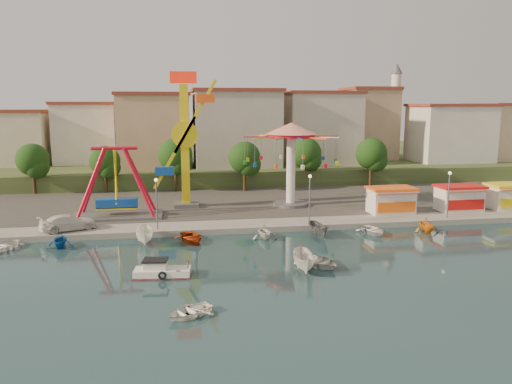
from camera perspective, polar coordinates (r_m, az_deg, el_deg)
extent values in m
plane|color=#15313B|center=(40.25, -0.12, -9.12)|extent=(200.00, 200.00, 0.00)
cube|color=#9E998E|center=(100.57, -5.75, 2.53)|extent=(200.00, 100.00, 0.60)
cube|color=#4C4944|center=(68.98, -4.09, -0.58)|extent=(90.00, 28.00, 0.01)
cube|color=#384C26|center=(105.38, -5.93, 3.52)|extent=(200.00, 60.00, 3.00)
cube|color=#59595E|center=(58.84, -15.53, -2.60)|extent=(10.00, 5.00, 0.30)
cube|color=#1246A3|center=(58.55, -15.59, -1.22)|extent=(4.50, 1.40, 1.00)
cylinder|color=red|center=(57.72, -15.88, 4.83)|extent=(5.00, 0.40, 0.40)
cube|color=#59595E|center=(63.01, -7.97, -1.43)|extent=(3.00, 3.00, 0.50)
cube|color=yellow|center=(62.01, -8.13, 5.16)|extent=(1.00, 1.00, 15.00)
cube|color=red|center=(61.89, -8.32, 12.84)|extent=(3.20, 0.50, 1.40)
cylinder|color=yellow|center=(61.11, -8.15, 6.50)|extent=(3.20, 0.50, 3.20)
cube|color=yellow|center=(60.86, -6.99, 8.54)|extent=(5.36, 0.35, 8.80)
cube|color=#FC5416|center=(60.91, -5.82, 10.60)|extent=(2.20, 1.20, 1.00)
cylinder|color=#59595E|center=(63.13, 3.96, -1.38)|extent=(4.40, 4.40, 0.40)
cylinder|color=white|center=(62.43, 4.00, 2.50)|extent=(1.10, 1.10, 9.00)
cylinder|color=red|center=(62.03, 4.05, 6.44)|extent=(6.00, 6.00, 0.50)
cone|color=red|center=(61.98, 4.06, 7.27)|extent=(6.40, 6.40, 1.40)
cube|color=white|center=(60.54, 15.16, -1.03)|extent=(5.00, 3.00, 2.80)
cube|color=orange|center=(60.27, 15.22, 0.41)|extent=(5.40, 3.40, 0.25)
cube|color=red|center=(58.81, 15.89, -0.19)|extent=(5.00, 0.77, 0.43)
cube|color=white|center=(64.58, 22.18, -0.76)|extent=(5.00, 3.00, 2.80)
cube|color=red|center=(64.33, 22.27, 0.60)|extent=(5.40, 3.40, 0.25)
cube|color=red|center=(62.96, 23.05, 0.04)|extent=(5.00, 0.77, 0.43)
cube|color=white|center=(68.31, 27.00, -0.56)|extent=(5.00, 3.00, 2.80)
cube|color=yellow|center=(68.07, 27.10, 0.73)|extent=(5.40, 3.40, 0.25)
cylinder|color=#59595E|center=(51.59, -11.27, -1.49)|extent=(0.14, 0.14, 5.00)
cylinder|color=#59595E|center=(53.43, 6.14, -0.97)|extent=(0.14, 0.14, 5.00)
cylinder|color=#59595E|center=(59.66, 21.13, -0.44)|extent=(0.14, 0.14, 5.00)
cylinder|color=#382314|center=(77.91, -24.01, 1.13)|extent=(0.44, 0.44, 3.60)
sphere|color=black|center=(77.54, -24.17, 3.39)|extent=(4.60, 4.60, 4.60)
cylinder|color=#382314|center=(75.26, -16.77, 1.21)|extent=(0.44, 0.44, 3.40)
sphere|color=black|center=(74.89, -16.88, 3.42)|extent=(4.35, 4.35, 4.35)
cylinder|color=#382314|center=(74.13, -9.14, 1.59)|extent=(0.44, 0.44, 3.92)
sphere|color=black|center=(73.72, -9.21, 4.18)|extent=(5.02, 5.02, 5.02)
cylinder|color=#382314|center=(73.41, -1.30, 1.52)|extent=(0.44, 0.44, 3.66)
sphere|color=black|center=(73.02, -1.31, 3.97)|extent=(4.68, 4.68, 4.68)
cylinder|color=#382314|center=(78.28, 5.66, 2.05)|extent=(0.44, 0.44, 3.80)
sphere|color=black|center=(77.90, 5.70, 4.44)|extent=(4.86, 4.86, 4.86)
cylinder|color=#382314|center=(79.75, 12.96, 1.98)|extent=(0.44, 0.44, 3.77)
sphere|color=black|center=(79.38, 13.05, 4.30)|extent=(4.83, 4.83, 4.83)
cube|color=silver|center=(90.44, -19.07, 5.68)|extent=(12.33, 9.01, 8.63)
cube|color=tan|center=(89.67, -10.70, 6.85)|extent=(11.95, 9.28, 11.23)
cube|color=beige|center=(87.32, -1.59, 6.27)|extent=(12.59, 10.50, 9.20)
cube|color=beige|center=(93.38, 6.39, 6.46)|extent=(10.75, 9.23, 9.24)
cube|color=tan|center=(96.03, 14.43, 6.90)|extent=(12.77, 10.96, 11.21)
cube|color=silver|center=(99.95, 21.05, 6.99)|extent=(8.23, 8.98, 12.36)
cube|color=beige|center=(110.53, 25.06, 6.00)|extent=(11.59, 10.93, 8.76)
cylinder|color=silver|center=(100.78, 15.56, 8.34)|extent=(1.80, 1.80, 16.00)
cylinder|color=#59595E|center=(100.80, 15.69, 11.18)|extent=(2.80, 2.80, 0.30)
cone|color=#59595E|center=(100.99, 15.80, 13.44)|extent=(2.20, 2.20, 2.00)
cube|color=white|center=(39.80, -10.64, -9.13)|extent=(4.44, 2.08, 0.77)
cube|color=red|center=(39.86, -10.64, -9.39)|extent=(4.44, 2.08, 0.14)
cube|color=white|center=(39.70, -11.42, -8.23)|extent=(1.85, 1.47, 0.77)
cube|color=black|center=(39.57, -11.44, -7.64)|extent=(2.03, 1.65, 0.10)
torus|color=black|center=(38.95, -10.68, -9.36)|extent=(0.67, 0.24, 0.65)
torus|color=black|center=(38.97, -8.89, -9.29)|extent=(0.67, 0.24, 0.65)
imported|color=silver|center=(41.84, 7.08, -7.84)|extent=(4.55, 4.98, 0.84)
imported|color=white|center=(32.52, -7.65, -13.34)|extent=(3.96, 3.68, 0.67)
imported|color=silver|center=(40.34, 5.54, -7.90)|extent=(2.06, 4.39, 1.64)
imported|color=white|center=(53.99, -20.68, -3.28)|extent=(5.97, 4.33, 1.61)
imported|color=white|center=(51.51, -26.85, -5.51)|extent=(3.42, 4.19, 0.76)
imported|color=#1254A1|center=(50.13, -21.49, -5.09)|extent=(2.56, 2.93, 1.49)
imported|color=white|center=(49.03, -12.59, -4.87)|extent=(1.87, 4.33, 1.64)
imported|color=#A8350D|center=(49.05, -7.46, -5.19)|extent=(3.80, 4.65, 0.84)
imported|color=silver|center=(49.70, 0.98, -4.50)|extent=(2.89, 3.22, 1.52)
imported|color=#56565B|center=(50.97, 7.16, -4.27)|extent=(1.83, 3.82, 1.42)
imported|color=white|center=(52.96, 13.23, -4.28)|extent=(3.08, 4.00, 0.77)
imported|color=orange|center=(55.36, 18.91, -3.53)|extent=(2.56, 2.96, 1.54)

